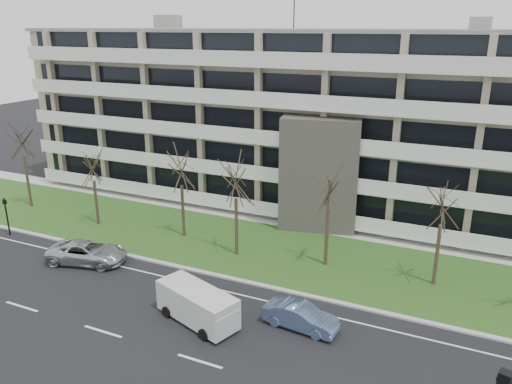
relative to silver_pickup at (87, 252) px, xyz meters
The scene contains 16 objects.
ground 13.93m from the silver_pickup, 25.89° to the right, with size 160.00×160.00×0.00m, color black.
grass_verge 14.32m from the silver_pickup, 28.95° to the left, with size 90.00×10.00×0.06m, color #26541C.
curb 12.68m from the silver_pickup, ahead, with size 90.00×0.35×0.12m, color #B2B2AD.
sidewalk 17.65m from the silver_pickup, 44.79° to the left, with size 90.00×2.00×0.08m, color #B2B2AD.
lane_edge_line 12.54m from the silver_pickup, ahead, with size 90.00×0.12×0.01m, color white.
apartment_building 23.96m from the silver_pickup, 56.98° to the left, with size 60.50×15.10×18.75m.
silver_pickup is the anchor object (origin of this frame).
blue_sedan 16.05m from the silver_pickup, ahead, with size 1.44×4.14×1.36m, color #6A82B8.
white_van 11.13m from the silver_pickup, 16.20° to the right, with size 5.33×3.37×1.94m.
pedestrian_signal 9.06m from the silver_pickup, behind, with size 0.34×0.30×3.06m.
tree_0 15.32m from the silver_pickup, 152.44° to the left, with size 4.21×4.21×8.42m.
tree_1 8.36m from the silver_pickup, 125.71° to the left, with size 3.33×3.33×6.66m.
tree_2 9.03m from the silver_pickup, 61.27° to the left, with size 3.70×3.70×7.40m.
tree_3 11.52m from the silver_pickup, 31.32° to the left, with size 3.80×3.80×7.60m.
tree_4 17.08m from the silver_pickup, 23.08° to the left, with size 3.62×3.62×7.25m.
tree_5 23.57m from the silver_pickup, 16.76° to the left, with size 3.63×3.63×7.27m.
Camera 1 is at (10.98, -17.46, 15.60)m, focal length 35.00 mm.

